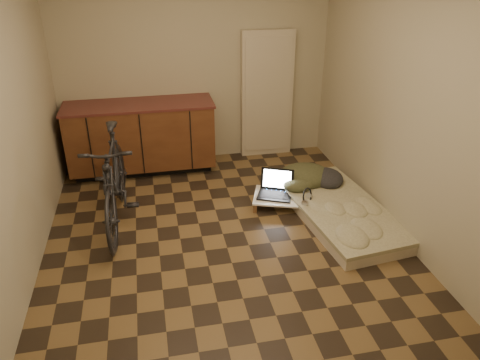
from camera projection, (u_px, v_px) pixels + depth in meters
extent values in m
cube|color=brown|center=(223.00, 234.00, 4.81)|extent=(3.50, 4.00, 0.00)
cube|color=tan|center=(195.00, 63.00, 5.96)|extent=(3.50, 0.00, 2.60)
cube|color=tan|center=(283.00, 233.00, 2.47)|extent=(3.50, 0.00, 2.60)
cube|color=tan|center=(14.00, 127.00, 3.90)|extent=(0.00, 4.00, 2.60)
cube|color=tan|center=(398.00, 101.00, 4.53)|extent=(0.00, 4.00, 2.60)
cube|color=black|center=(144.00, 165.00, 6.17)|extent=(1.70, 0.48, 0.10)
cube|color=#492614|center=(141.00, 135.00, 5.93)|extent=(1.80, 0.60, 0.78)
cube|color=#53231E|center=(138.00, 105.00, 5.75)|extent=(1.84, 0.62, 0.03)
cube|color=beige|center=(267.00, 95.00, 6.29)|extent=(0.70, 0.10, 1.70)
imported|color=black|center=(114.00, 175.00, 4.75)|extent=(0.60, 1.77, 1.13)
cube|color=beige|center=(339.00, 212.00, 5.09)|extent=(1.02, 1.83, 0.11)
cube|color=beige|center=(340.00, 206.00, 5.05)|extent=(1.05, 1.85, 0.04)
cube|color=brown|center=(255.00, 208.00, 5.18)|extent=(0.05, 0.05, 0.10)
cube|color=brown|center=(259.00, 191.00, 5.53)|extent=(0.05, 0.05, 0.10)
cube|color=brown|center=(315.00, 212.00, 5.10)|extent=(0.05, 0.05, 0.10)
cube|color=brown|center=(314.00, 195.00, 5.45)|extent=(0.05, 0.05, 0.10)
cube|color=white|center=(286.00, 197.00, 5.29)|extent=(0.82, 0.67, 0.02)
cube|color=black|center=(275.00, 195.00, 5.27)|extent=(0.45, 0.40, 0.02)
cube|color=black|center=(277.00, 179.00, 5.36)|extent=(0.37, 0.22, 0.24)
cube|color=white|center=(277.00, 179.00, 5.36)|extent=(0.31, 0.18, 0.20)
ellipsoid|color=silver|center=(308.00, 200.00, 5.17)|extent=(0.07, 0.10, 0.03)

